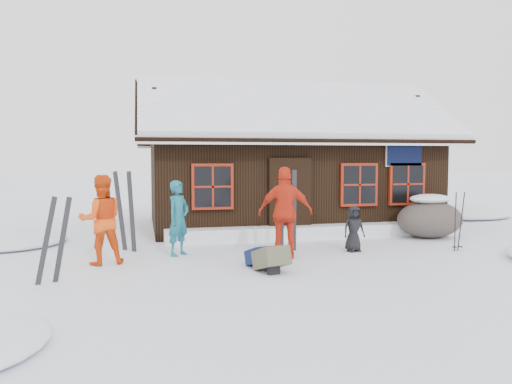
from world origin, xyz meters
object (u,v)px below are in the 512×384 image
skier_crouched (354,229)px  backpack_blue (260,260)px  ski_pair_left (54,241)px  backpack_olive (271,263)px  boulder (430,218)px  skier_orange_right (285,213)px  skier_teal (178,218)px  skier_orange_left (101,220)px  ski_poles (458,222)px

skier_crouched → backpack_blue: bearing=-159.4°
ski_pair_left → backpack_olive: size_ratio=2.33×
boulder → ski_pair_left: ski_pair_left is taller
skier_orange_right → skier_crouched: skier_orange_right is taller
skier_teal → backpack_blue: bearing=-92.3°
skier_orange_left → ski_poles: bearing=166.7°
skier_teal → skier_orange_left: 1.62m
skier_orange_left → backpack_blue: size_ratio=3.34×
skier_crouched → boulder: size_ratio=0.58×
boulder → ski_poles: (-0.37, -1.71, 0.12)m
boulder → backpack_blue: 5.60m
ski_poles → ski_pair_left: bearing=-172.7°
skier_orange_right → boulder: bearing=-145.1°
ski_pair_left → backpack_blue: (3.58, 0.40, -0.56)m
skier_crouched → ski_pair_left: ski_pair_left is taller
skier_teal → backpack_blue: size_ratio=3.04×
ski_pair_left → ski_poles: bearing=7.0°
skier_crouched → ski_pair_left: 6.13m
ski_pair_left → backpack_olive: (3.68, -0.06, -0.53)m
backpack_olive → skier_orange_right: bearing=50.0°
skier_orange_right → skier_orange_left: bearing=9.8°
skier_orange_right → ski_pair_left: (-4.27, -1.08, -0.24)m
ski_poles → backpack_olive: (-4.59, -1.12, -0.46)m
skier_teal → ski_poles: skier_teal is taller
boulder → ski_pair_left: size_ratio=1.16×
skier_teal → skier_orange_left: skier_orange_left is taller
boulder → skier_orange_right: bearing=-158.8°
skier_crouched → backpack_olive: size_ratio=1.58×
ski_pair_left → backpack_blue: size_ratio=2.85×
backpack_olive → skier_teal: bearing=115.6°
skier_orange_left → ski_poles: (7.62, -0.27, -0.23)m
skier_orange_left → ski_poles: skier_orange_left is taller
skier_teal → backpack_olive: 2.54m
skier_orange_left → backpack_olive: skier_orange_left is taller
ski_pair_left → ski_poles: size_ratio=1.10×
skier_crouched → ski_pair_left: (-5.95, -1.46, 0.20)m
skier_crouched → ski_poles: 2.35m
backpack_blue → backpack_olive: bearing=-92.6°
skier_orange_right → backpack_olive: size_ratio=2.96×
skier_teal → ski_poles: 6.16m
boulder → backpack_olive: (-4.95, -2.83, -0.34)m
boulder → ski_poles: bearing=-102.2°
boulder → ski_pair_left: (-8.63, -2.77, 0.19)m
skier_orange_left → boulder: skier_orange_left is taller
ski_pair_left → skier_orange_left: bearing=63.8°
skier_crouched → skier_teal: bearing=170.2°
ski_pair_left → backpack_olive: 3.72m
ski_poles → backpack_blue: 4.76m
skier_orange_right → ski_poles: bearing=-166.6°
skier_crouched → backpack_olive: 2.75m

